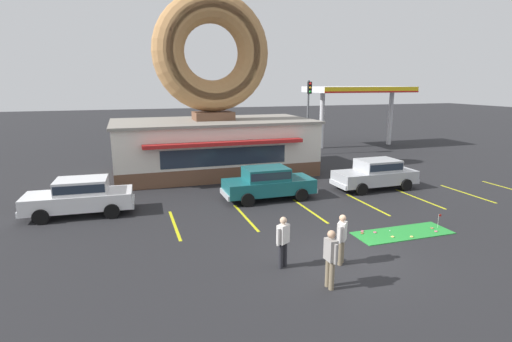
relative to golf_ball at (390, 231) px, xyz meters
The scene contains 28 objects.
ground_plane 3.28m from the golf_ball, 150.30° to the right, with size 160.00×160.00×0.00m, color #232326.
donut_shop_building 13.53m from the golf_ball, 108.85° to the left, with size 12.30×6.75×10.96m.
putting_mat 0.47m from the golf_ball, 37.13° to the right, with size 3.84×1.34×0.03m, color green.
mini_donut_near_left 1.75m from the golf_ball, 20.18° to the right, with size 0.13×0.13×0.04m, color #D8667F.
mini_donut_near_right 0.86m from the golf_ball, 62.74° to the right, with size 0.13×0.13×0.04m, color #E5C666.
mini_donut_mid_left 1.77m from the golf_ball, ahead, with size 0.13×0.13×0.04m, color #A5724C.
mini_donut_mid_centre 0.65m from the golf_ball, behind, with size 0.13×0.13×0.04m, color #D8667F.
mini_donut_mid_right 1.08m from the golf_ball, 164.62° to the left, with size 0.13×0.13×0.04m, color #D8667F.
mini_donut_far_left 1.17m from the golf_ball, behind, with size 0.13×0.13×0.04m, color brown.
mini_donut_far_centre 0.62m from the golf_ball, 117.58° to the right, with size 0.13×0.13×0.04m, color #E5C666.
golf_ball is the anchor object (origin of this frame).
putting_flag_pin 2.13m from the golf_ball, ahead, with size 0.13×0.01×0.55m.
car_white 12.98m from the golf_ball, 152.66° to the left, with size 4.63×2.13×1.60m.
car_teal 6.46m from the golf_ball, 117.63° to the left, with size 4.56×1.99×1.60m.
car_silver 6.61m from the golf_ball, 60.55° to the left, with size 4.57×2.01×1.60m.
pedestrian_blue_sweater_man 5.38m from the golf_ball, 144.12° to the right, with size 0.26×0.60×1.71m.
pedestrian_hooded_kid 3.81m from the golf_ball, 150.08° to the right, with size 0.44×0.46×1.63m.
pedestrian_leather_jacket_man 5.34m from the golf_ball, 163.50° to the right, with size 0.52×0.40×1.65m.
trash_bin 14.51m from the golf_ball, 140.43° to the left, with size 0.57×0.57×0.97m.
traffic_light_pole 17.10m from the golf_ball, 75.69° to the left, with size 0.28×0.47×5.80m.
gas_station_canopy 22.11m from the golf_ball, 61.54° to the left, with size 9.00×4.46×5.30m.
parking_stripe_far_left 8.51m from the golf_ball, 156.64° to the left, with size 0.12×3.60×0.01m, color yellow.
parking_stripe_left 5.88m from the golf_ball, 144.96° to the left, with size 0.12×3.60×0.01m, color yellow.
parking_stripe_mid_left 3.83m from the golf_ball, 118.24° to the left, with size 0.12×3.60×0.01m, color yellow.
parking_stripe_centre 3.58m from the golf_ball, 70.60° to the left, with size 0.12×3.60×0.01m, color yellow.
parking_stripe_mid_right 5.38m from the golf_ball, 38.86° to the left, with size 0.12×3.60×0.01m, color yellow.
parking_stripe_right 7.94m from the golf_ball, 25.14° to the left, with size 0.12×3.60×0.01m, color yellow.
parking_stripe_far_right 10.73m from the golf_ball, 18.32° to the left, with size 0.12×3.60×0.01m, color yellow.
Camera 1 is at (-6.59, -10.56, 5.64)m, focal length 28.00 mm.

